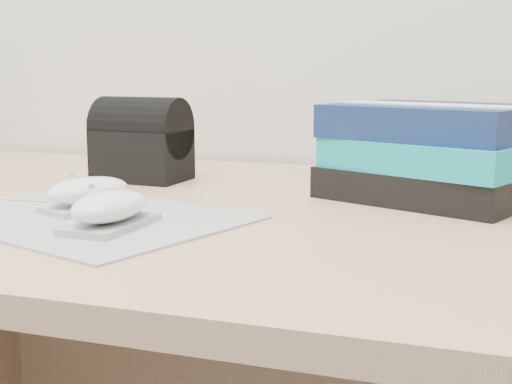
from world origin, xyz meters
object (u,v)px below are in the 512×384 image
(mouse_rear, at_px, (89,193))
(mouse_front, at_px, (110,209))
(book_stack, at_px, (434,153))
(pouch, at_px, (142,140))
(desk, at_px, (336,370))

(mouse_rear, bearing_deg, mouse_front, -45.99)
(book_stack, bearing_deg, pouch, 178.42)
(desk, relative_size, mouse_rear, 12.62)
(mouse_front, bearing_deg, mouse_rear, 134.01)
(mouse_front, bearing_deg, book_stack, 44.65)
(mouse_rear, relative_size, book_stack, 0.40)
(book_stack, distance_m, pouch, 0.45)
(mouse_rear, distance_m, pouch, 0.25)
(desk, bearing_deg, mouse_rear, -150.11)
(book_stack, bearing_deg, desk, -147.59)
(desk, distance_m, mouse_front, 0.41)
(book_stack, relative_size, pouch, 2.24)
(desk, relative_size, book_stack, 5.00)
(mouse_rear, distance_m, mouse_front, 0.11)
(desk, bearing_deg, pouch, 165.95)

